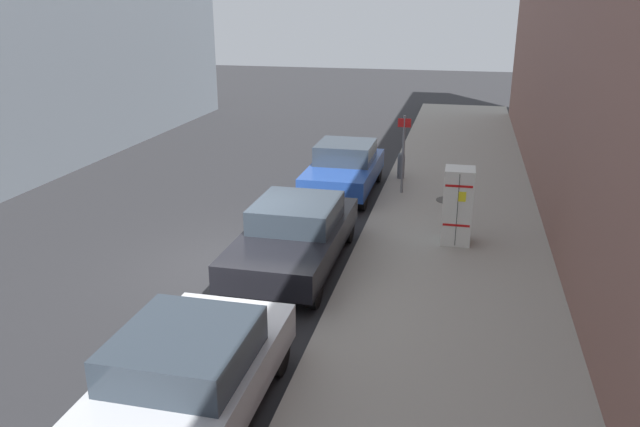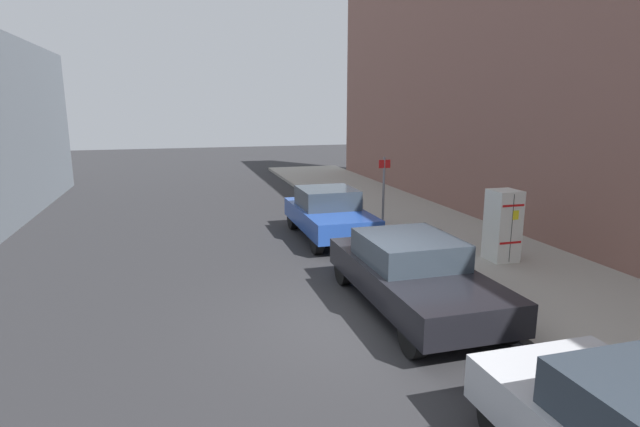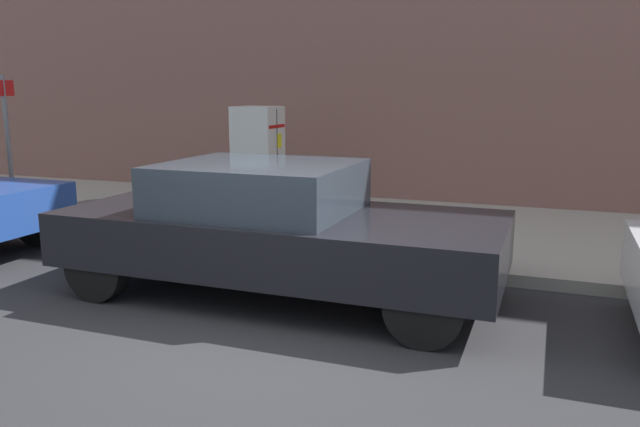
# 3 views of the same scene
# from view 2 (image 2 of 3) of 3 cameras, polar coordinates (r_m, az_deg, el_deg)

# --- Properties ---
(ground_plane) EXTENTS (80.00, 80.00, 0.00)m
(ground_plane) POSITION_cam_2_polar(r_m,az_deg,el_deg) (9.25, 4.71, -12.24)
(ground_plane) COLOR #28282B
(sidewalk_slab) EXTENTS (4.24, 44.00, 0.14)m
(sidewalk_slab) POSITION_cam_2_polar(r_m,az_deg,el_deg) (11.42, 25.93, -8.24)
(sidewalk_slab) COLOR #9E998E
(sidewalk_slab) RESTS_ON ground
(discarded_refrigerator) EXTENTS (0.65, 0.68, 1.72)m
(discarded_refrigerator) POSITION_cam_2_polar(r_m,az_deg,el_deg) (12.78, 20.15, -1.28)
(discarded_refrigerator) COLOR silver
(discarded_refrigerator) RESTS_ON sidewalk_slab
(manhole_cover) EXTENTS (0.70, 0.70, 0.02)m
(manhole_cover) POSITION_cam_2_polar(r_m,az_deg,el_deg) (15.38, 12.49, -1.88)
(manhole_cover) COLOR #47443F
(manhole_cover) RESTS_ON sidewalk_slab
(street_sign_post) EXTENTS (0.36, 0.07, 2.20)m
(street_sign_post) POSITION_cam_2_polar(r_m,az_deg,el_deg) (14.97, 7.29, 2.77)
(street_sign_post) COLOR slate
(street_sign_post) RESTS_ON sidewalk_slab
(fire_hydrant) EXTENTS (0.22, 0.22, 0.81)m
(fire_hydrant) POSITION_cam_2_polar(r_m,az_deg,el_deg) (16.42, 4.56, 0.71)
(fire_hydrant) COLOR slate
(fire_hydrant) RESTS_ON sidewalk_slab
(parked_hatchback_blue) EXTENTS (1.80, 4.05, 1.46)m
(parked_hatchback_blue) POSITION_cam_2_polar(r_m,az_deg,el_deg) (14.60, 0.98, 0.06)
(parked_hatchback_blue) COLOR #23479E
(parked_hatchback_blue) RESTS_ON ground
(parked_sedan_dark) EXTENTS (1.90, 4.54, 1.39)m
(parked_sedan_dark) POSITION_cam_2_polar(r_m,az_deg,el_deg) (9.70, 10.45, -6.65)
(parked_sedan_dark) COLOR black
(parked_sedan_dark) RESTS_ON ground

